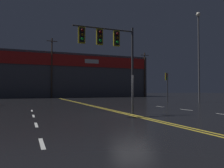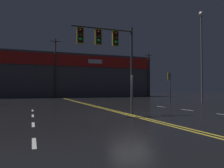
% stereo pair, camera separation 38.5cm
% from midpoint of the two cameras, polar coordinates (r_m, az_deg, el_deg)
% --- Properties ---
extents(ground_plane, '(200.00, 200.00, 0.00)m').
position_cam_midpoint_polar(ground_plane, '(13.47, 4.52, -8.14)').
color(ground_plane, black).
extents(road_markings, '(16.71, 60.00, 0.01)m').
position_cam_midpoint_polar(road_markings, '(12.34, 13.87, -8.67)').
color(road_markings, gold).
rests_on(road_markings, ground).
extents(traffic_signal_median, '(3.98, 0.36, 5.57)m').
position_cam_midpoint_polar(traffic_signal_median, '(13.70, -1.85, 10.31)').
color(traffic_signal_median, '#38383D').
rests_on(traffic_signal_median, ground).
extents(traffic_signal_corner_northeast, '(0.42, 0.36, 3.91)m').
position_cam_midpoint_polar(traffic_signal_corner_northeast, '(30.44, 13.80, 0.91)').
color(traffic_signal_corner_northeast, '#38383D').
rests_on(traffic_signal_corner_northeast, ground).
extents(streetlight_median_approach, '(0.56, 0.56, 11.58)m').
position_cam_midpoint_polar(streetlight_median_approach, '(30.36, 21.35, 9.19)').
color(streetlight_median_approach, '#59595E').
rests_on(streetlight_median_approach, ground).
extents(building_backdrop, '(43.46, 10.23, 9.71)m').
position_cam_midpoint_polar(building_backdrop, '(52.46, -15.12, 2.04)').
color(building_backdrop, '#4C4C51').
rests_on(building_backdrop, ground).
extents(utility_pole_row, '(46.20, 0.26, 12.43)m').
position_cam_midpoint_polar(utility_pole_row, '(47.33, -14.98, 3.54)').
color(utility_pole_row, '#4C3828').
rests_on(utility_pole_row, ground).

